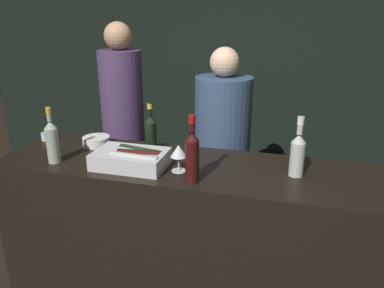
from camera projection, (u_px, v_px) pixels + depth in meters
name	position (u px, v px, depth m)	size (l,w,h in m)	color
wall_back_chalkboard	(244.00, 59.00, 3.99)	(6.40, 0.06, 2.80)	black
bar_counter	(191.00, 240.00, 2.36)	(2.32, 0.63, 1.03)	black
ice_bin_with_bottles	(133.00, 158.00, 2.15)	(0.41, 0.27, 0.11)	silver
bowl_white	(96.00, 141.00, 2.50)	(0.18, 0.18, 0.06)	white
wine_glass	(179.00, 152.00, 2.07)	(0.09, 0.09, 0.16)	silver
candle_votive	(47.00, 136.00, 2.61)	(0.08, 0.08, 0.05)	silver
white_wine_bottle	(298.00, 152.00, 2.01)	(0.08, 0.08, 0.33)	#B2B7AD
rose_wine_bottle	(52.00, 140.00, 2.19)	(0.07, 0.07, 0.33)	#9EA899
champagne_bottle	(151.00, 131.00, 2.38)	(0.07, 0.07, 0.31)	black
red_wine_bottle_tall	(192.00, 155.00, 1.93)	(0.07, 0.07, 0.36)	#380F0F
person_in_hoodie	(222.00, 147.00, 2.84)	(0.42, 0.42, 1.65)	black
person_blond_tee	(123.00, 123.00, 3.04)	(0.34, 0.34, 1.81)	black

